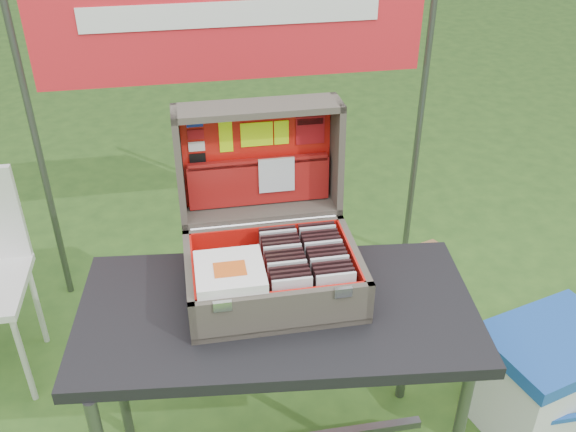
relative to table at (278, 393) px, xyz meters
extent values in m
cube|color=black|center=(0.00, 0.00, 0.35)|extent=(1.23, 0.71, 0.04)
cylinder|color=#59595B|center=(0.53, -0.23, -0.02)|extent=(0.04, 0.04, 0.70)
cylinder|color=#59595B|center=(-0.53, 0.23, -0.02)|extent=(0.04, 0.04, 0.70)
cylinder|color=#59595B|center=(0.53, 0.23, -0.02)|extent=(0.04, 0.04, 0.70)
cube|color=#585246|center=(0.00, 0.06, 0.38)|extent=(0.52, 0.37, 0.02)
cube|color=#585246|center=(0.00, -0.11, 0.44)|extent=(0.52, 0.02, 0.14)
cube|color=#585246|center=(0.00, 0.24, 0.44)|extent=(0.52, 0.02, 0.14)
cube|color=#585246|center=(-0.25, 0.06, 0.44)|extent=(0.02, 0.37, 0.14)
cube|color=#585246|center=(0.25, 0.06, 0.44)|extent=(0.02, 0.37, 0.14)
cube|color=#C90607|center=(0.00, 0.06, 0.39)|extent=(0.48, 0.33, 0.01)
cube|color=silver|center=(-0.17, -0.12, 0.50)|extent=(0.05, 0.01, 0.03)
cube|color=silver|center=(0.17, -0.12, 0.50)|extent=(0.05, 0.01, 0.03)
cylinder|color=silver|center=(0.00, 0.25, 0.51)|extent=(0.46, 0.02, 0.02)
cube|color=#585246|center=(0.00, 0.38, 0.68)|extent=(0.52, 0.04, 0.37)
cube|color=#585246|center=(0.00, 0.33, 0.86)|extent=(0.52, 0.14, 0.03)
cube|color=#585246|center=(0.00, 0.32, 0.51)|extent=(0.52, 0.14, 0.03)
cube|color=#585246|center=(-0.25, 0.33, 0.69)|extent=(0.02, 0.16, 0.37)
cube|color=#585246|center=(0.25, 0.33, 0.69)|extent=(0.02, 0.16, 0.37)
cube|color=#C90607|center=(0.00, 0.37, 0.69)|extent=(0.47, 0.02, 0.32)
cube|color=#C90607|center=(0.00, -0.10, 0.45)|extent=(0.48, 0.01, 0.12)
cube|color=#C90607|center=(0.00, 0.22, 0.45)|extent=(0.48, 0.01, 0.12)
cube|color=#C90607|center=(-0.24, 0.06, 0.45)|extent=(0.01, 0.33, 0.12)
cube|color=#C90607|center=(0.23, 0.06, 0.45)|extent=(0.01, 0.33, 0.12)
cube|color=maroon|center=(0.00, 0.35, 0.60)|extent=(0.46, 0.04, 0.15)
cube|color=maroon|center=(0.00, 0.35, 0.67)|extent=(0.45, 0.02, 0.02)
cube|color=silver|center=(0.05, 0.33, 0.63)|extent=(0.12, 0.02, 0.12)
cube|color=#1933B2|center=(-0.19, 0.37, 0.81)|extent=(0.05, 0.00, 0.03)
cube|color=#A51016|center=(-0.19, 0.37, 0.77)|extent=(0.05, 0.00, 0.03)
cube|color=white|center=(-0.19, 0.37, 0.73)|extent=(0.05, 0.00, 0.03)
cube|color=black|center=(-0.19, 0.37, 0.69)|extent=(0.05, 0.00, 0.03)
cube|color=#BCF50B|center=(-0.10, 0.37, 0.76)|extent=(0.04, 0.01, 0.10)
cube|color=#BCF50B|center=(0.00, 0.37, 0.76)|extent=(0.10, 0.01, 0.08)
cube|color=#BCF50B|center=(0.08, 0.37, 0.76)|extent=(0.05, 0.01, 0.08)
cube|color=#A51016|center=(0.17, 0.37, 0.76)|extent=(0.09, 0.01, 0.09)
cube|color=black|center=(0.17, 0.37, 0.79)|extent=(0.08, 0.00, 0.02)
cube|color=silver|center=(0.03, -0.08, 0.46)|extent=(0.11, 0.01, 0.13)
cube|color=black|center=(0.03, -0.06, 0.46)|extent=(0.11, 0.01, 0.13)
cube|color=black|center=(0.03, -0.03, 0.46)|extent=(0.11, 0.01, 0.13)
cube|color=black|center=(0.03, -0.01, 0.46)|extent=(0.11, 0.01, 0.13)
cube|color=silver|center=(0.03, 0.01, 0.46)|extent=(0.11, 0.01, 0.13)
cube|color=black|center=(0.03, 0.03, 0.46)|extent=(0.11, 0.01, 0.13)
cube|color=black|center=(0.03, 0.05, 0.46)|extent=(0.11, 0.01, 0.13)
cube|color=black|center=(0.03, 0.07, 0.46)|extent=(0.11, 0.01, 0.13)
cube|color=silver|center=(0.03, 0.09, 0.46)|extent=(0.11, 0.01, 0.13)
cube|color=black|center=(0.03, 0.11, 0.46)|extent=(0.11, 0.01, 0.13)
cube|color=black|center=(0.03, 0.13, 0.46)|extent=(0.11, 0.01, 0.13)
cube|color=black|center=(0.03, 0.15, 0.46)|extent=(0.11, 0.01, 0.13)
cube|color=silver|center=(0.03, 0.17, 0.46)|extent=(0.11, 0.01, 0.13)
cube|color=black|center=(0.03, 0.19, 0.46)|extent=(0.11, 0.01, 0.13)
cube|color=silver|center=(0.16, -0.08, 0.46)|extent=(0.11, 0.01, 0.13)
cube|color=black|center=(0.16, -0.06, 0.46)|extent=(0.11, 0.01, 0.13)
cube|color=black|center=(0.16, -0.03, 0.46)|extent=(0.11, 0.01, 0.13)
cube|color=black|center=(0.16, -0.01, 0.46)|extent=(0.11, 0.01, 0.13)
cube|color=silver|center=(0.16, 0.01, 0.46)|extent=(0.11, 0.01, 0.13)
cube|color=black|center=(0.16, 0.03, 0.46)|extent=(0.11, 0.01, 0.13)
cube|color=black|center=(0.16, 0.05, 0.46)|extent=(0.11, 0.01, 0.13)
cube|color=black|center=(0.16, 0.07, 0.46)|extent=(0.11, 0.01, 0.13)
cube|color=silver|center=(0.16, 0.09, 0.46)|extent=(0.11, 0.01, 0.13)
cube|color=black|center=(0.16, 0.11, 0.46)|extent=(0.11, 0.01, 0.13)
cube|color=black|center=(0.16, 0.13, 0.46)|extent=(0.11, 0.01, 0.13)
cube|color=black|center=(0.16, 0.15, 0.46)|extent=(0.11, 0.01, 0.13)
cube|color=silver|center=(0.16, 0.17, 0.46)|extent=(0.11, 0.01, 0.13)
cube|color=black|center=(0.16, 0.19, 0.46)|extent=(0.11, 0.01, 0.13)
cube|color=white|center=(-0.13, -0.01, 0.51)|extent=(0.19, 0.19, 0.00)
cube|color=white|center=(-0.13, -0.01, 0.51)|extent=(0.19, 0.19, 0.00)
cube|color=white|center=(-0.13, -0.01, 0.52)|extent=(0.19, 0.19, 0.00)
cube|color=white|center=(-0.13, -0.01, 0.52)|extent=(0.19, 0.19, 0.00)
cube|color=white|center=(-0.13, -0.01, 0.53)|extent=(0.19, 0.19, 0.00)
cube|color=white|center=(-0.13, -0.01, 0.53)|extent=(0.19, 0.19, 0.00)
cube|color=#D85919|center=(-0.13, -0.02, 0.54)|extent=(0.09, 0.07, 0.00)
cube|color=white|center=(1.00, 0.04, -0.19)|extent=(0.53, 0.45, 0.36)
cube|color=#1A4BA6|center=(1.00, 0.04, 0.02)|extent=(0.56, 0.48, 0.06)
cube|color=#1A4BA6|center=(1.00, -0.16, -0.14)|extent=(0.28, 0.02, 0.02)
cylinder|color=silver|center=(-0.91, 0.47, -0.15)|extent=(0.02, 0.02, 0.44)
cylinder|color=silver|center=(-0.91, 0.81, -0.15)|extent=(0.02, 0.02, 0.44)
cylinder|color=silver|center=(-0.91, 0.83, 0.28)|extent=(0.02, 0.02, 0.41)
cube|color=olive|center=(0.60, 0.55, -0.15)|extent=(0.44, 0.25, 0.45)
cylinder|color=#59595B|center=(-0.84, 1.15, 0.48)|extent=(0.03, 0.03, 1.70)
cylinder|color=#59595B|center=(0.86, 1.15, 0.48)|extent=(0.03, 0.03, 1.70)
cube|color=red|center=(0.01, 1.14, 0.93)|extent=(1.60, 0.02, 0.55)
cube|color=white|center=(0.01, 1.13, 0.93)|extent=(1.20, 0.00, 0.10)
camera|label=1|loc=(-0.22, -1.44, 1.61)|focal=40.00mm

